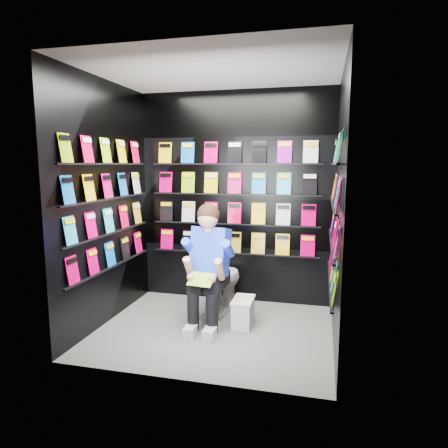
# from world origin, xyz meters

# --- Properties ---
(floor) EXTENTS (2.40, 2.40, 0.00)m
(floor) POSITION_xyz_m (0.00, 0.00, 0.00)
(floor) COLOR #5E5F5C
(floor) RESTS_ON ground
(ceiling) EXTENTS (2.40, 2.40, 0.00)m
(ceiling) POSITION_xyz_m (0.00, 0.00, 2.60)
(ceiling) COLOR white
(ceiling) RESTS_ON floor
(wall_back) EXTENTS (2.40, 0.04, 2.60)m
(wall_back) POSITION_xyz_m (0.00, 1.00, 1.30)
(wall_back) COLOR black
(wall_back) RESTS_ON floor
(wall_front) EXTENTS (2.40, 0.04, 2.60)m
(wall_front) POSITION_xyz_m (0.00, -1.00, 1.30)
(wall_front) COLOR black
(wall_front) RESTS_ON floor
(wall_left) EXTENTS (0.04, 2.00, 2.60)m
(wall_left) POSITION_xyz_m (-1.20, 0.00, 1.30)
(wall_left) COLOR black
(wall_left) RESTS_ON floor
(wall_right) EXTENTS (0.04, 2.00, 2.60)m
(wall_right) POSITION_xyz_m (1.20, 0.00, 1.30)
(wall_right) COLOR black
(wall_right) RESTS_ON floor
(comics_back) EXTENTS (2.10, 0.06, 1.37)m
(comics_back) POSITION_xyz_m (0.00, 0.97, 1.31)
(comics_back) COLOR #BC0055
(comics_back) RESTS_ON wall_back
(comics_left) EXTENTS (0.06, 1.70, 1.37)m
(comics_left) POSITION_xyz_m (-1.17, 0.00, 1.31)
(comics_left) COLOR #BC0055
(comics_left) RESTS_ON wall_left
(comics_right) EXTENTS (0.06, 1.70, 1.37)m
(comics_right) POSITION_xyz_m (1.17, 0.00, 1.31)
(comics_right) COLOR #BC0055
(comics_right) RESTS_ON wall_right
(toilet) EXTENTS (0.52, 0.80, 0.73)m
(toilet) POSITION_xyz_m (-0.10, 0.59, 0.37)
(toilet) COLOR white
(toilet) RESTS_ON floor
(longbox) EXTENTS (0.20, 0.36, 0.27)m
(longbox) POSITION_xyz_m (0.26, 0.21, 0.13)
(longbox) COLOR silver
(longbox) RESTS_ON floor
(longbox_lid) EXTENTS (0.22, 0.38, 0.03)m
(longbox_lid) POSITION_xyz_m (0.26, 0.21, 0.28)
(longbox_lid) COLOR silver
(longbox_lid) RESTS_ON longbox
(reader) EXTENTS (0.63, 0.84, 1.43)m
(reader) POSITION_xyz_m (-0.10, 0.21, 0.78)
(reader) COLOR blue
(reader) RESTS_ON toilet
(held_comic) EXTENTS (0.28, 0.18, 0.11)m
(held_comic) POSITION_xyz_m (-0.10, -0.14, 0.58)
(held_comic) COLOR green
(held_comic) RESTS_ON reader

